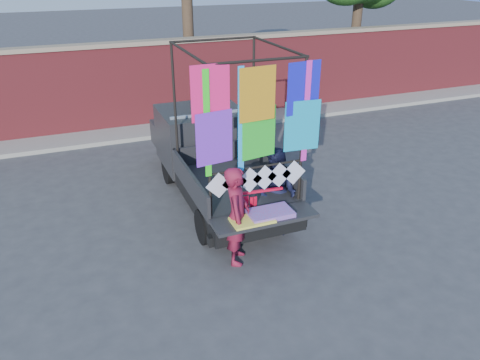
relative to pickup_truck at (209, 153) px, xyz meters
name	(u,v)px	position (x,y,z in m)	size (l,w,h in m)	color
ground	(259,228)	(0.33, -2.08, -0.86)	(90.00, 90.00, 0.00)	#38383A
brick_wall	(170,82)	(0.33, 4.92, 0.46)	(30.00, 0.45, 2.61)	maroon
curb	(178,127)	(0.33, 4.22, -0.80)	(30.00, 1.20, 0.12)	gray
pickup_truck	(209,153)	(0.00, 0.00, 0.00)	(2.17, 5.44, 3.43)	black
woman	(237,216)	(-0.45, -2.90, 0.03)	(0.65, 0.42, 1.77)	maroon
man	(276,192)	(0.57, -2.29, -0.01)	(0.83, 0.65, 1.71)	black
streamer_bundle	(253,202)	(-0.04, -2.60, 0.06)	(0.92, 0.13, 0.64)	red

